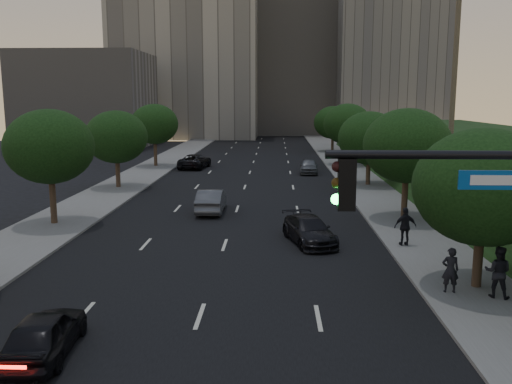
{
  "coord_description": "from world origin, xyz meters",
  "views": [
    {
      "loc": [
        2.53,
        -12.24,
        7.3
      ],
      "look_at": [
        1.76,
        9.04,
        3.6
      ],
      "focal_mm": 38.0,
      "sensor_mm": 36.0,
      "label": 1
    }
  ],
  "objects_px": {
    "sedan_near_left": "(44,334)",
    "pedestrian_c": "(405,226)",
    "sedan_near_right": "(309,230)",
    "pedestrian_a": "(450,270)",
    "pedestrian_b": "(498,272)",
    "sedan_mid_left": "(211,201)",
    "sedan_far_right": "(309,166)",
    "sedan_far_left": "(195,161)"
  },
  "relations": [
    {
      "from": "sedan_near_left",
      "to": "pedestrian_c",
      "type": "height_order",
      "value": "pedestrian_c"
    },
    {
      "from": "sedan_near_left",
      "to": "sedan_near_right",
      "type": "height_order",
      "value": "sedan_near_left"
    },
    {
      "from": "pedestrian_a",
      "to": "pedestrian_b",
      "type": "height_order",
      "value": "pedestrian_b"
    },
    {
      "from": "pedestrian_a",
      "to": "sedan_mid_left",
      "type": "bearing_deg",
      "value": -50.1
    },
    {
      "from": "pedestrian_c",
      "to": "sedan_mid_left",
      "type": "bearing_deg",
      "value": -45.81
    },
    {
      "from": "sedan_near_right",
      "to": "pedestrian_c",
      "type": "xyz_separation_m",
      "value": [
        4.65,
        -0.77,
        0.42
      ]
    },
    {
      "from": "sedan_near_right",
      "to": "pedestrian_a",
      "type": "height_order",
      "value": "pedestrian_a"
    },
    {
      "from": "sedan_near_right",
      "to": "pedestrian_c",
      "type": "relative_size",
      "value": 2.45
    },
    {
      "from": "sedan_far_right",
      "to": "pedestrian_c",
      "type": "distance_m",
      "value": 26.85
    },
    {
      "from": "sedan_near_left",
      "to": "pedestrian_a",
      "type": "xyz_separation_m",
      "value": [
        13.08,
        5.24,
        0.33
      ]
    },
    {
      "from": "sedan_near_left",
      "to": "sedan_mid_left",
      "type": "relative_size",
      "value": 0.86
    },
    {
      "from": "sedan_far_left",
      "to": "pedestrian_c",
      "type": "relative_size",
      "value": 2.85
    },
    {
      "from": "pedestrian_b",
      "to": "pedestrian_c",
      "type": "bearing_deg",
      "value": -50.67
    },
    {
      "from": "sedan_far_left",
      "to": "pedestrian_c",
      "type": "height_order",
      "value": "pedestrian_c"
    },
    {
      "from": "sedan_far_left",
      "to": "pedestrian_c",
      "type": "bearing_deg",
      "value": 123.79
    },
    {
      "from": "sedan_far_left",
      "to": "sedan_far_right",
      "type": "relative_size",
      "value": 1.26
    },
    {
      "from": "pedestrian_c",
      "to": "sedan_near_right",
      "type": "bearing_deg",
      "value": -17.5
    },
    {
      "from": "sedan_near_left",
      "to": "pedestrian_b",
      "type": "relative_size",
      "value": 2.08
    },
    {
      "from": "pedestrian_b",
      "to": "sedan_mid_left",
      "type": "bearing_deg",
      "value": -25.29
    },
    {
      "from": "sedan_mid_left",
      "to": "sedan_far_left",
      "type": "distance_m",
      "value": 22.55
    },
    {
      "from": "sedan_near_left",
      "to": "sedan_near_right",
      "type": "xyz_separation_m",
      "value": [
        8.3,
        12.56,
        -0.0
      ]
    },
    {
      "from": "sedan_near_left",
      "to": "sedan_far_left",
      "type": "relative_size",
      "value": 0.74
    },
    {
      "from": "sedan_near_right",
      "to": "pedestrian_a",
      "type": "relative_size",
      "value": 2.69
    },
    {
      "from": "sedan_near_right",
      "to": "sedan_far_right",
      "type": "height_order",
      "value": "sedan_far_right"
    },
    {
      "from": "sedan_mid_left",
      "to": "pedestrian_a",
      "type": "bearing_deg",
      "value": 125.66
    },
    {
      "from": "sedan_mid_left",
      "to": "pedestrian_a",
      "type": "relative_size",
      "value": 2.68
    },
    {
      "from": "sedan_near_right",
      "to": "sedan_far_left",
      "type": "bearing_deg",
      "value": 94.09
    },
    {
      "from": "sedan_near_right",
      "to": "sedan_mid_left",
      "type": "bearing_deg",
      "value": 113.57
    },
    {
      "from": "sedan_mid_left",
      "to": "sedan_far_right",
      "type": "distance_m",
      "value": 19.96
    },
    {
      "from": "sedan_far_right",
      "to": "pedestrian_a",
      "type": "xyz_separation_m",
      "value": [
        3.25,
        -33.22,
        0.28
      ]
    },
    {
      "from": "sedan_near_left",
      "to": "pedestrian_a",
      "type": "relative_size",
      "value": 2.31
    },
    {
      "from": "sedan_far_left",
      "to": "pedestrian_b",
      "type": "height_order",
      "value": "pedestrian_b"
    },
    {
      "from": "sedan_mid_left",
      "to": "pedestrian_b",
      "type": "height_order",
      "value": "pedestrian_b"
    },
    {
      "from": "sedan_near_right",
      "to": "pedestrian_b",
      "type": "xyz_separation_m",
      "value": [
        6.34,
        -7.77,
        0.43
      ]
    },
    {
      "from": "sedan_near_left",
      "to": "sedan_mid_left",
      "type": "height_order",
      "value": "sedan_mid_left"
    },
    {
      "from": "sedan_near_left",
      "to": "sedan_far_right",
      "type": "relative_size",
      "value": 0.92
    },
    {
      "from": "sedan_near_right",
      "to": "pedestrian_a",
      "type": "xyz_separation_m",
      "value": [
        4.78,
        -7.32,
        0.34
      ]
    },
    {
      "from": "sedan_far_left",
      "to": "pedestrian_b",
      "type": "xyz_separation_m",
      "value": [
        16.54,
        -37.26,
        0.35
      ]
    },
    {
      "from": "sedan_near_left",
      "to": "pedestrian_c",
      "type": "distance_m",
      "value": 17.53
    },
    {
      "from": "pedestrian_c",
      "to": "pedestrian_a",
      "type": "bearing_deg",
      "value": 82.99
    },
    {
      "from": "sedan_mid_left",
      "to": "sedan_far_right",
      "type": "bearing_deg",
      "value": -112.04
    },
    {
      "from": "sedan_near_left",
      "to": "pedestrian_c",
      "type": "xyz_separation_m",
      "value": [
        12.96,
        11.8,
        0.42
      ]
    }
  ]
}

